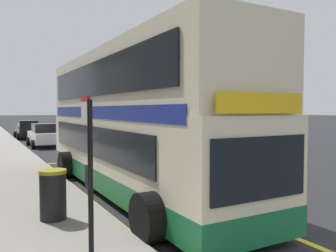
{
  "coord_description": "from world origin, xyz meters",
  "views": [
    {
      "loc": [
        -6.64,
        -2.18,
        2.61
      ],
      "look_at": [
        -0.79,
        8.42,
        2.02
      ],
      "focal_mm": 36.57,
      "sensor_mm": 36.0,
      "label": 1
    }
  ],
  "objects_px": {
    "parked_car_white_ahead": "(45,135)",
    "bus_stop_sign": "(89,161)",
    "litter_bin": "(53,194)",
    "double_decker_bus": "(130,127)",
    "parked_car_navy_kerbside": "(100,126)",
    "parked_car_black_across": "(28,130)",
    "parked_car_teal_behind": "(69,122)"
  },
  "relations": [
    {
      "from": "parked_car_black_across",
      "to": "parked_car_teal_behind",
      "type": "relative_size",
      "value": 1.0
    },
    {
      "from": "double_decker_bus",
      "to": "parked_car_navy_kerbside",
      "type": "bearing_deg",
      "value": 74.51
    },
    {
      "from": "parked_car_white_ahead",
      "to": "double_decker_bus",
      "type": "bearing_deg",
      "value": 92.53
    },
    {
      "from": "bus_stop_sign",
      "to": "parked_car_black_across",
      "type": "distance_m",
      "value": 27.08
    },
    {
      "from": "bus_stop_sign",
      "to": "parked_car_teal_behind",
      "type": "height_order",
      "value": "bus_stop_sign"
    },
    {
      "from": "parked_car_white_ahead",
      "to": "parked_car_navy_kerbside",
      "type": "bearing_deg",
      "value": -123.35
    },
    {
      "from": "bus_stop_sign",
      "to": "double_decker_bus",
      "type": "bearing_deg",
      "value": 59.25
    },
    {
      "from": "bus_stop_sign",
      "to": "parked_car_white_ahead",
      "type": "height_order",
      "value": "bus_stop_sign"
    },
    {
      "from": "double_decker_bus",
      "to": "bus_stop_sign",
      "type": "height_order",
      "value": "double_decker_bus"
    },
    {
      "from": "parked_car_navy_kerbside",
      "to": "litter_bin",
      "type": "relative_size",
      "value": 3.76
    },
    {
      "from": "parked_car_navy_kerbside",
      "to": "double_decker_bus",
      "type": "bearing_deg",
      "value": 72.97
    },
    {
      "from": "double_decker_bus",
      "to": "parked_car_teal_behind",
      "type": "bearing_deg",
      "value": 79.96
    },
    {
      "from": "bus_stop_sign",
      "to": "parked_car_teal_behind",
      "type": "xyz_separation_m",
      "value": [
        9.6,
        44.06,
        -0.93
      ]
    },
    {
      "from": "parked_car_white_ahead",
      "to": "parked_car_black_across",
      "type": "distance_m",
      "value": 7.59
    },
    {
      "from": "parked_car_teal_behind",
      "to": "litter_bin",
      "type": "distance_m",
      "value": 43.05
    },
    {
      "from": "bus_stop_sign",
      "to": "litter_bin",
      "type": "xyz_separation_m",
      "value": [
        -0.22,
        2.15,
        -1.03
      ]
    },
    {
      "from": "parked_car_white_ahead",
      "to": "parked_car_navy_kerbside",
      "type": "height_order",
      "value": "same"
    },
    {
      "from": "parked_car_white_ahead",
      "to": "litter_bin",
      "type": "relative_size",
      "value": 3.76
    },
    {
      "from": "parked_car_white_ahead",
      "to": "bus_stop_sign",
      "type": "bearing_deg",
      "value": 84.82
    },
    {
      "from": "parked_car_teal_behind",
      "to": "parked_car_navy_kerbside",
      "type": "height_order",
      "value": "same"
    },
    {
      "from": "parked_car_white_ahead",
      "to": "parked_car_navy_kerbside",
      "type": "distance_m",
      "value": 12.6
    },
    {
      "from": "parked_car_black_across",
      "to": "parked_car_teal_behind",
      "type": "height_order",
      "value": "same"
    },
    {
      "from": "litter_bin",
      "to": "bus_stop_sign",
      "type": "bearing_deg",
      "value": -84.18
    },
    {
      "from": "parked_car_navy_kerbside",
      "to": "bus_stop_sign",
      "type": "bearing_deg",
      "value": 70.55
    },
    {
      "from": "bus_stop_sign",
      "to": "parked_car_white_ahead",
      "type": "relative_size",
      "value": 0.64
    },
    {
      "from": "parked_car_navy_kerbside",
      "to": "parked_car_white_ahead",
      "type": "bearing_deg",
      "value": 53.37
    },
    {
      "from": "parked_car_navy_kerbside",
      "to": "litter_bin",
      "type": "bearing_deg",
      "value": 68.85
    },
    {
      "from": "bus_stop_sign",
      "to": "parked_car_navy_kerbside",
      "type": "xyz_separation_m",
      "value": [
        9.6,
        29.71,
        -0.93
      ]
    },
    {
      "from": "bus_stop_sign",
      "to": "litter_bin",
      "type": "distance_m",
      "value": 2.39
    },
    {
      "from": "double_decker_bus",
      "to": "litter_bin",
      "type": "bearing_deg",
      "value": -142.18
    },
    {
      "from": "double_decker_bus",
      "to": "litter_bin",
      "type": "distance_m",
      "value": 3.78
    },
    {
      "from": "bus_stop_sign",
      "to": "parked_car_teal_behind",
      "type": "bearing_deg",
      "value": 77.71
    }
  ]
}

